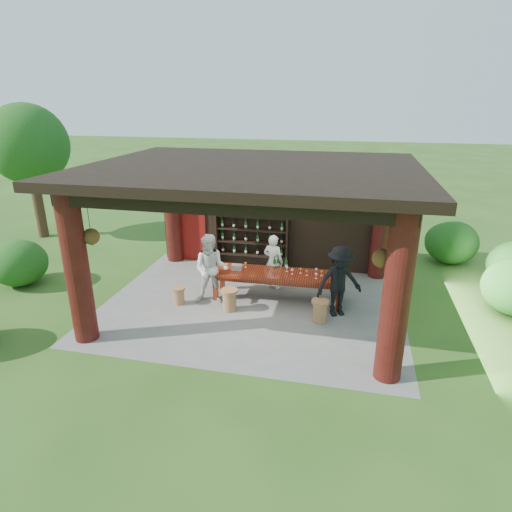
% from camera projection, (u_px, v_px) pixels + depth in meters
% --- Properties ---
extents(ground, '(90.00, 90.00, 0.00)m').
position_uv_depth(ground, '(253.00, 304.00, 10.89)').
color(ground, '#2D5119').
rests_on(ground, ground).
extents(pavilion, '(7.50, 6.00, 3.60)m').
position_uv_depth(pavilion, '(256.00, 218.00, 10.55)').
color(pavilion, slate).
rests_on(pavilion, ground).
extents(wine_shelf, '(2.24, 0.34, 1.97)m').
position_uv_depth(wine_shelf, '(252.00, 236.00, 12.91)').
color(wine_shelf, black).
rests_on(wine_shelf, ground).
extents(tasting_table, '(3.39, 0.97, 0.75)m').
position_uv_depth(tasting_table, '(278.00, 277.00, 10.92)').
color(tasting_table, '#5D130D').
rests_on(tasting_table, ground).
extents(stool_near_left, '(0.42, 0.42, 0.55)m').
position_uv_depth(stool_near_left, '(229.00, 299.00, 10.47)').
color(stool_near_left, '#9C603E').
rests_on(stool_near_left, ground).
extents(stool_near_right, '(0.41, 0.41, 0.54)m').
position_uv_depth(stool_near_right, '(320.00, 310.00, 9.93)').
color(stool_near_right, '#9C603E').
rests_on(stool_near_right, ground).
extents(stool_far_left, '(0.34, 0.34, 0.45)m').
position_uv_depth(stool_far_left, '(179.00, 295.00, 10.81)').
color(stool_far_left, '#9C603E').
rests_on(stool_far_left, ground).
extents(host, '(0.62, 0.48, 1.52)m').
position_uv_depth(host, '(273.00, 262.00, 11.55)').
color(host, white).
rests_on(host, ground).
extents(guest_woman, '(0.98, 0.82, 1.80)m').
position_uv_depth(guest_woman, '(211.00, 269.00, 10.69)').
color(guest_woman, silver).
rests_on(guest_woman, ground).
extents(guest_man, '(1.30, 1.09, 1.74)m').
position_uv_depth(guest_man, '(339.00, 281.00, 10.05)').
color(guest_man, black).
rests_on(guest_man, ground).
extents(table_bottles, '(0.39, 0.13, 0.31)m').
position_uv_depth(table_bottles, '(280.00, 262.00, 11.13)').
color(table_bottles, '#194C1E').
rests_on(table_bottles, tasting_table).
extents(table_glasses, '(2.06, 0.41, 0.15)m').
position_uv_depth(table_glasses, '(298.00, 271.00, 10.78)').
color(table_glasses, silver).
rests_on(table_glasses, tasting_table).
extents(napkin_basket, '(0.27, 0.19, 0.14)m').
position_uv_depth(napkin_basket, '(237.00, 267.00, 11.02)').
color(napkin_basket, '#BF6672').
rests_on(napkin_basket, tasting_table).
extents(shrubs, '(14.94, 9.09, 1.36)m').
position_uv_depth(shrubs, '(360.00, 284.00, 10.70)').
color(shrubs, '#194C14').
rests_on(shrubs, ground).
extents(trees, '(21.59, 9.03, 4.80)m').
position_uv_depth(trees, '(389.00, 167.00, 10.21)').
color(trees, '#3F2819').
rests_on(trees, ground).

